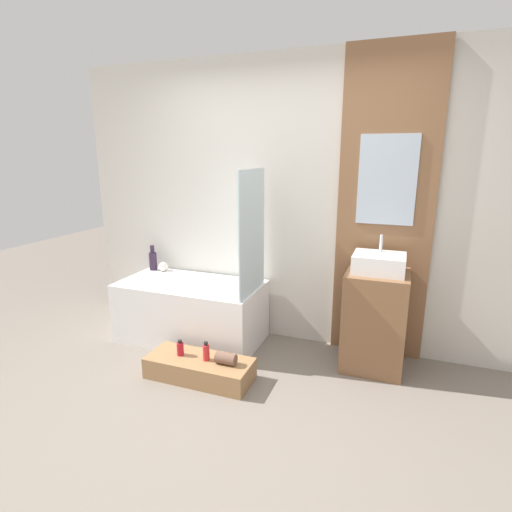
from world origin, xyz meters
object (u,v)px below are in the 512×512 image
(wooden_step_bench, at_px, (200,368))
(bottle_soap_primary, at_px, (180,348))
(sink, at_px, (379,263))
(bathtub, at_px, (191,311))
(vase_round_light, at_px, (163,267))
(vase_tall_dark, at_px, (153,260))
(bottle_soap_secondary, at_px, (206,352))

(wooden_step_bench, distance_m, bottle_soap_primary, 0.22)
(sink, xyz_separation_m, bottle_soap_primary, (-1.44, -0.69, -0.67))
(bathtub, relative_size, bottle_soap_primary, 10.37)
(vase_round_light, bearing_deg, sink, -4.43)
(wooden_step_bench, height_order, vase_tall_dark, vase_tall_dark)
(vase_tall_dark, height_order, bottle_soap_secondary, vase_tall_dark)
(vase_round_light, relative_size, bottle_soap_secondary, 0.62)
(bathtub, distance_m, bottle_soap_primary, 0.66)
(sink, relative_size, vase_round_light, 4.15)
(vase_round_light, relative_size, bottle_soap_primary, 0.74)
(bathtub, height_order, wooden_step_bench, bathtub)
(vase_round_light, bearing_deg, wooden_step_bench, -44.74)
(bathtub, height_order, bottle_soap_secondary, bathtub)
(sink, height_order, bottle_soap_secondary, sink)
(wooden_step_bench, xyz_separation_m, bottle_soap_primary, (-0.17, 0.00, 0.14))
(bathtub, xyz_separation_m, wooden_step_bench, (0.41, -0.61, -0.20))
(wooden_step_bench, distance_m, vase_tall_dark, 1.44)
(bathtub, distance_m, vase_tall_dark, 0.75)
(wooden_step_bench, height_order, vase_round_light, vase_round_light)
(bottle_soap_secondary, bearing_deg, vase_tall_dark, 140.68)
(vase_round_light, bearing_deg, bathtub, -28.52)
(vase_tall_dark, bearing_deg, bottle_soap_secondary, -39.32)
(bathtub, xyz_separation_m, vase_round_light, (-0.46, 0.25, 0.33))
(bottle_soap_primary, bearing_deg, bottle_soap_secondary, 0.00)
(vase_tall_dark, xyz_separation_m, bottle_soap_primary, (0.82, -0.87, -0.45))
(bathtub, height_order, vase_round_light, vase_round_light)
(sink, relative_size, vase_tall_dark, 1.53)
(vase_tall_dark, distance_m, bottle_soap_primary, 1.27)
(wooden_step_bench, height_order, bottle_soap_primary, bottle_soap_primary)
(bathtub, relative_size, vase_tall_dark, 5.14)
(wooden_step_bench, height_order, sink, sink)
(bathtub, bearing_deg, sink, 2.79)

